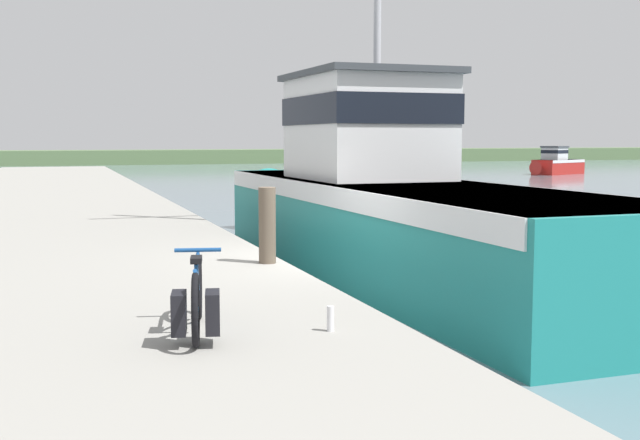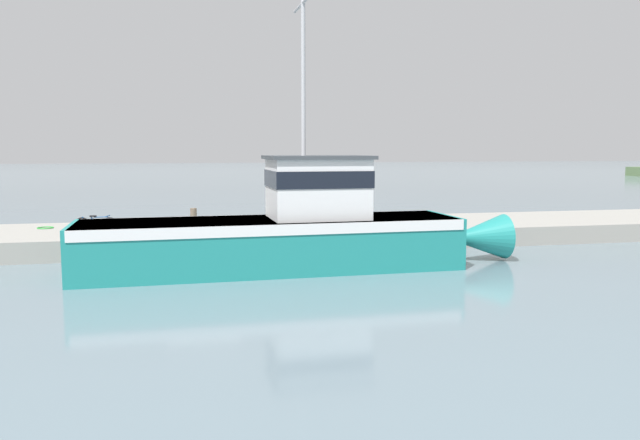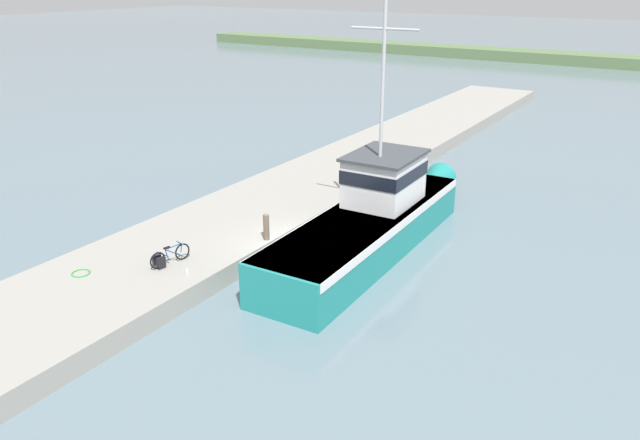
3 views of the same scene
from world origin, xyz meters
The scene contains 7 objects.
ground_plane centered at (0.00, 0.00, 0.00)m, with size 320.00×320.00×0.00m, color slate.
dock_pier centered at (-3.84, 0.00, 0.39)m, with size 5.89×80.00×0.78m, color gray.
fishing_boat_main centered at (1.97, 2.97, 1.34)m, with size 3.41×14.96×10.38m.
bicycle_touring centered at (-2.81, -4.06, 1.10)m, with size 0.63×1.67×0.70m.
mooring_post centered at (-1.16, -0.23, 1.31)m, with size 0.24×0.24×1.06m, color brown.
hose_coil centered at (-4.90, -6.17, 0.81)m, with size 0.65×0.65×0.04m, color green.
water_bottle_by_bike centered at (-1.63, -4.25, 0.90)m, with size 0.07×0.07×0.23m, color silver.
Camera 2 is at (22.39, -0.58, 4.04)m, focal length 35.00 mm.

